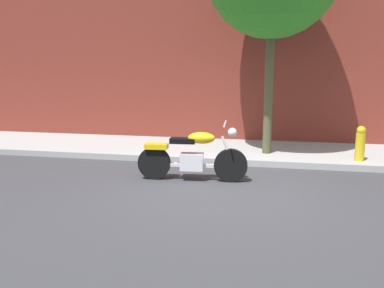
% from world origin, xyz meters
% --- Properties ---
extents(ground_plane, '(60.00, 60.00, 0.00)m').
position_xyz_m(ground_plane, '(0.00, 0.00, 0.00)').
color(ground_plane, '#38383D').
extents(sidewalk, '(23.10, 2.58, 0.14)m').
position_xyz_m(sidewalk, '(0.00, 3.00, 0.07)').
color(sidewalk, '#A2A2A2').
rests_on(sidewalk, ground).
extents(motorcycle, '(2.13, 0.70, 1.14)m').
position_xyz_m(motorcycle, '(-0.59, 0.38, 0.46)').
color(motorcycle, black).
rests_on(motorcycle, ground).
extents(fire_hydrant, '(0.20, 0.20, 0.91)m').
position_xyz_m(fire_hydrant, '(2.79, 2.17, 0.46)').
color(fire_hydrant, gold).
rests_on(fire_hydrant, ground).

